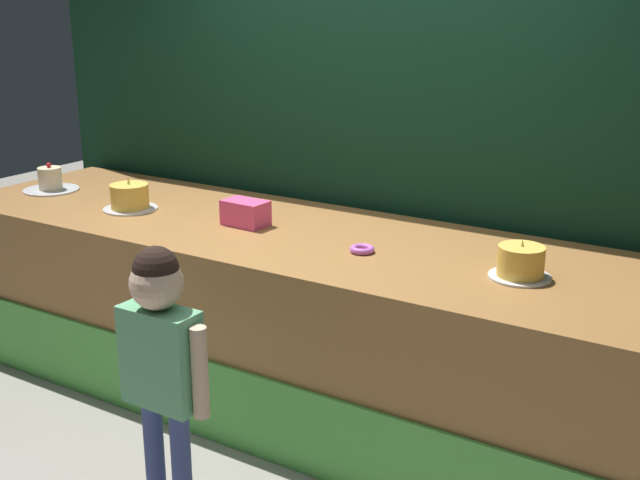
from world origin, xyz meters
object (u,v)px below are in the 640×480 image
object	(u,v)px
cake_center_right	(521,263)
donut	(362,249)
child_figure	(161,349)
pink_box	(246,213)
cake_center_left	(130,198)
cake_far_left	(50,182)

from	to	relation	value
cake_center_right	donut	bearing A→B (deg)	-176.02
child_figure	cake_center_right	world-z (taller)	child_figure
pink_box	donut	xyz separation A→B (m)	(0.74, -0.08, -0.05)
cake_center_left	cake_center_right	distance (m)	2.21
donut	cake_center_right	xyz separation A→B (m)	(0.74, 0.05, 0.05)
pink_box	cake_far_left	world-z (taller)	cake_far_left
pink_box	cake_center_right	size ratio (longest dim) A/B	0.86
donut	cake_far_left	size ratio (longest dim) A/B	0.35
child_figure	cake_far_left	world-z (taller)	child_figure
donut	cake_center_left	distance (m)	1.48
cake_far_left	cake_center_right	size ratio (longest dim) A/B	1.25
donut	cake_far_left	bearing A→B (deg)	178.48
cake_center_right	pink_box	bearing A→B (deg)	178.92
pink_box	cake_center_right	distance (m)	1.47
child_figure	donut	world-z (taller)	child_figure
cake_far_left	cake_center_left	distance (m)	0.74
pink_box	cake_center_left	bearing A→B (deg)	-173.02
cake_far_left	cake_center_left	bearing A→B (deg)	-5.40
cake_center_left	cake_center_right	world-z (taller)	cake_center_left
cake_far_left	cake_center_right	xyz separation A→B (m)	(2.95, -0.01, 0.01)
pink_box	cake_center_left	distance (m)	0.74
pink_box	cake_center_left	world-z (taller)	cake_center_left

